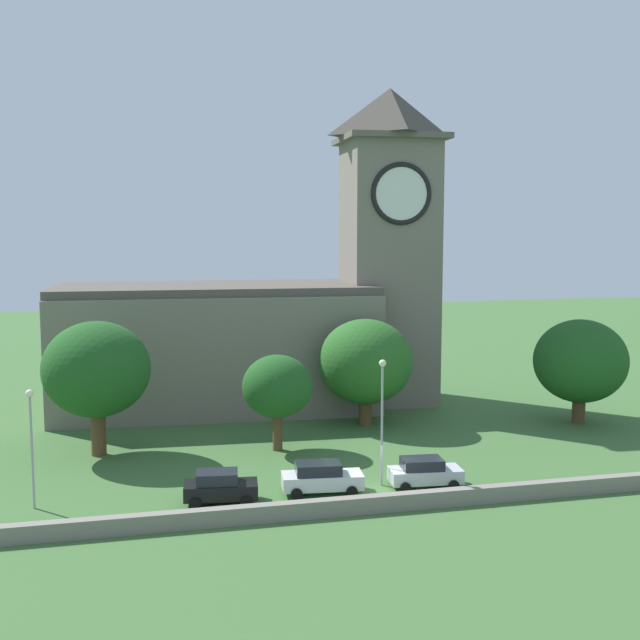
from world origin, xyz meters
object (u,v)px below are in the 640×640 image
tree_churchyard (277,387)px  tree_riverside_east (580,361)px  car_white (321,478)px  car_silver (424,472)px  car_black (220,487)px  tree_by_tower (365,362)px  streetlamp_west_end (31,429)px  church (272,313)px  streetlamp_west_mid (382,403)px  tree_riverside_west (96,370)px

tree_churchyard → tree_riverside_east: tree_riverside_east is taller
car_white → car_silver: car_white is taller
car_black → tree_by_tower: 20.99m
car_silver → streetlamp_west_end: bearing=176.0°
church → tree_riverside_east: (22.96, -12.40, -3.15)m
car_white → tree_churchyard: (-0.83, 9.73, 3.65)m
car_black → streetlamp_west_mid: 10.88m
car_black → streetlamp_west_mid: size_ratio=0.56×
car_black → streetlamp_west_end: 11.04m
streetlamp_west_end → tree_by_tower: bearing=30.6°
streetlamp_west_mid → car_silver: bearing=-19.1°
tree_by_tower → car_black: bearing=-130.7°
church → streetlamp_west_mid: church is taller
car_white → streetlamp_west_mid: size_ratio=0.64×
church → tree_riverside_east: 26.28m
tree_by_tower → tree_churchyard: bearing=-145.8°
streetlamp_west_end → car_white: bearing=-4.5°
streetlamp_west_end → tree_by_tower: 27.56m
tree_riverside_west → tree_riverside_east: bearing=0.6°
church → car_white: 25.36m
car_black → car_white: bearing=2.7°
church → tree_by_tower: 11.18m
car_white → streetlamp_west_end: 16.82m
tree_riverside_west → tree_churchyard: 12.52m
tree_riverside_west → car_white: bearing=-41.0°
car_black → streetlamp_west_mid: (10.00, 0.82, 4.21)m
streetlamp_west_end → streetlamp_west_mid: streetlamp_west_mid is taller
church → streetlamp_west_mid: size_ratio=4.36×
car_silver → streetlamp_west_mid: 4.98m
car_silver → tree_riverside_west: (-19.56, 11.77, 5.13)m
tree_churchyard → tree_by_tower: bearing=34.2°
car_black → car_silver: 12.47m
church → car_silver: 26.13m
church → tree_riverside_west: (-14.57, -12.81, -2.18)m
streetlamp_west_end → tree_riverside_west: size_ratio=0.73×
streetlamp_west_end → streetlamp_west_mid: 20.33m
tree_riverside_west → tree_churchyard: bearing=-7.9°
church → tree_churchyard: church is taller
car_white → tree_by_tower: 17.48m
car_silver → tree_riverside_east: size_ratio=0.54×
tree_riverside_west → streetlamp_west_end: bearing=-107.6°
car_silver → tree_by_tower: (0.95, 15.62, 4.24)m
tree_riverside_east → tree_by_tower: size_ratio=0.99×
church → tree_riverside_west: church is taller
car_white → streetlamp_west_mid: streetlamp_west_mid is taller
church → tree_by_tower: size_ratio=3.99×
church → tree_riverside_east: church is taller
tree_churchyard → streetlamp_west_end: bearing=-151.5°
streetlamp_west_end → tree_riverside_east: 42.10m
streetlamp_west_mid → tree_by_tower: bearing=77.0°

